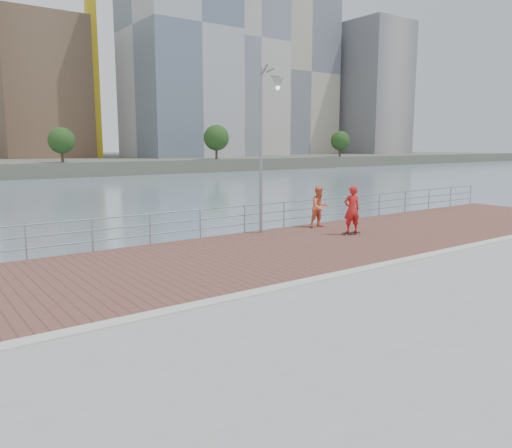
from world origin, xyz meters
TOP-DOWN VIEW (x-y plane):
  - water at (0.00, 0.00)m, footprint 400.00×400.00m
  - seawall at (0.00, -5.00)m, footprint 40.00×24.00m
  - brick_lane at (0.00, 3.60)m, footprint 40.00×6.80m
  - curb at (0.00, 0.00)m, footprint 40.00×0.40m
  - guardrail at (0.00, 7.00)m, footprint 39.06×0.06m
  - street_lamp at (3.53, 6.04)m, footprint 0.46×1.33m
  - skateboard at (6.16, 4.07)m, footprint 0.73×0.42m
  - skateboarder at (6.16, 4.07)m, footprint 0.78×0.65m
  - bystander at (6.39, 6.14)m, footprint 0.93×0.77m
  - tower_crane at (27.36, 104.00)m, footprint 47.00×2.00m
  - skyline at (29.56, 104.19)m, footprint 233.00×41.00m
  - shoreline_trees at (7.40, 77.00)m, footprint 144.57×5.10m

SIDE VIEW (x-z plane):
  - water at x=0.00m, z-range -2.00..-2.00m
  - seawall at x=0.00m, z-range -2.00..0.00m
  - brick_lane at x=0.00m, z-range 0.00..0.02m
  - curb at x=0.00m, z-range 0.00..0.06m
  - skateboard at x=6.16m, z-range 0.04..0.13m
  - guardrail at x=0.00m, z-range 0.13..1.25m
  - bystander at x=6.39m, z-range 0.02..1.77m
  - skateboarder at x=6.16m, z-range 0.10..1.95m
  - shoreline_trees at x=7.40m, z-range 0.98..7.78m
  - street_lamp at x=3.53m, z-range 1.32..7.58m
  - skyline at x=29.56m, z-range -6.42..53.97m
  - tower_crane at x=27.36m, z-range 8.15..58.85m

